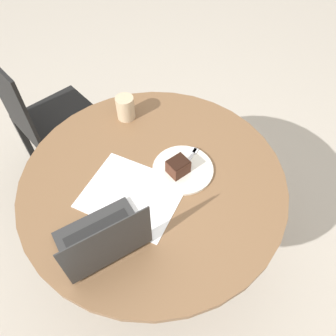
{
  "coord_description": "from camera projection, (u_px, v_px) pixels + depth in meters",
  "views": [
    {
      "loc": [
        -0.66,
        0.4,
        1.77
      ],
      "look_at": [
        -0.02,
        -0.06,
        0.75
      ],
      "focal_mm": 35.0,
      "sensor_mm": 36.0,
      "label": 1
    }
  ],
  "objects": [
    {
      "name": "chair",
      "position": [
        47.0,
        121.0,
        1.85
      ],
      "size": [
        0.47,
        0.47,
        0.91
      ],
      "rotation": [
        0.0,
        0.0,
        3.26
      ],
      "color": "black",
      "rests_on": "ground_plane"
    },
    {
      "name": "ground_plane",
      "position": [
        157.0,
        250.0,
        1.87
      ],
      "size": [
        12.0,
        12.0,
        0.0
      ],
      "primitive_type": "plane",
      "color": "#B7AD9E"
    },
    {
      "name": "coffee_glass",
      "position": [
        125.0,
        108.0,
        1.49
      ],
      "size": [
        0.08,
        0.08,
        0.11
      ],
      "color": "#C6AD89",
      "rests_on": "dining_table"
    },
    {
      "name": "laptop",
      "position": [
        103.0,
        239.0,
        1.1
      ],
      "size": [
        0.23,
        0.31,
        0.24
      ],
      "rotation": [
        0.0,
        0.0,
        4.63
      ],
      "color": "#2D2D2D",
      "rests_on": "dining_table"
    },
    {
      "name": "paper_document",
      "position": [
        132.0,
        194.0,
        1.26
      ],
      "size": [
        0.46,
        0.43,
        0.0
      ],
      "rotation": [
        0.0,
        0.0,
        0.5
      ],
      "color": "white",
      "rests_on": "dining_table"
    },
    {
      "name": "fork",
      "position": [
        189.0,
        159.0,
        1.35
      ],
      "size": [
        0.09,
        0.16,
        0.0
      ],
      "rotation": [
        0.0,
        0.0,
        5.18
      ],
      "color": "silver",
      "rests_on": "plate"
    },
    {
      "name": "cake_slice",
      "position": [
        178.0,
        166.0,
        1.29
      ],
      "size": [
        0.07,
        0.08,
        0.07
      ],
      "rotation": [
        0.0,
        0.0,
        1.61
      ],
      "color": "#472619",
      "rests_on": "plate"
    },
    {
      "name": "dining_table",
      "position": [
        154.0,
        195.0,
        1.42
      ],
      "size": [
        1.07,
        1.07,
        0.71
      ],
      "color": "brown",
      "rests_on": "ground_plane"
    },
    {
      "name": "plate",
      "position": [
        183.0,
        169.0,
        1.33
      ],
      "size": [
        0.25,
        0.25,
        0.01
      ],
      "color": "silver",
      "rests_on": "dining_table"
    }
  ]
}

